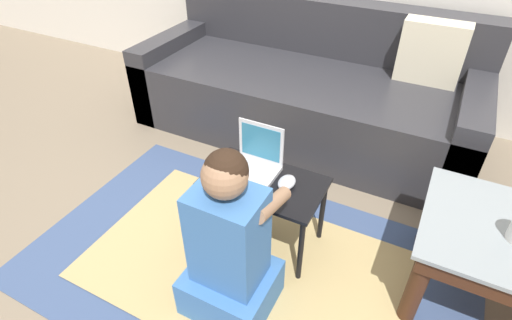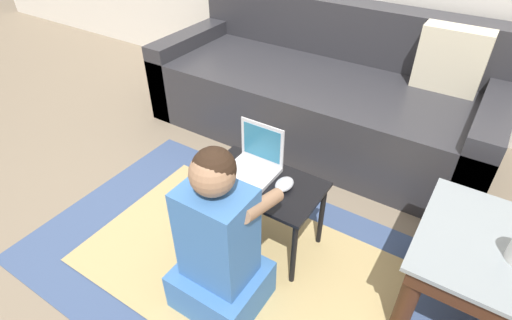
{
  "view_description": "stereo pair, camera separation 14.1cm",
  "coord_description": "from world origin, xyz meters",
  "px_view_note": "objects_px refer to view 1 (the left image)",
  "views": [
    {
      "loc": [
        0.72,
        -1.14,
        1.5
      ],
      "look_at": [
        0.06,
        0.14,
        0.44
      ],
      "focal_mm": 28.0,
      "sensor_mm": 36.0,
      "label": 1
    },
    {
      "loc": [
        0.84,
        -1.07,
        1.5
      ],
      "look_at": [
        0.06,
        0.14,
        0.44
      ],
      "focal_mm": 28.0,
      "sensor_mm": 36.0,
      "label": 2
    }
  ],
  "objects_px": {
    "couch": "(307,90)",
    "laptop_desk": "(264,190)",
    "computer_mouse": "(287,182)",
    "laptop": "(253,166)",
    "person_seated": "(230,250)"
  },
  "relations": [
    {
      "from": "laptop",
      "to": "person_seated",
      "type": "distance_m",
      "value": 0.43
    },
    {
      "from": "laptop",
      "to": "computer_mouse",
      "type": "xyz_separation_m",
      "value": [
        0.17,
        -0.02,
        -0.02
      ]
    },
    {
      "from": "couch",
      "to": "person_seated",
      "type": "xyz_separation_m",
      "value": [
        0.25,
        -1.46,
        0.04
      ]
    },
    {
      "from": "computer_mouse",
      "to": "person_seated",
      "type": "height_order",
      "value": "person_seated"
    },
    {
      "from": "couch",
      "to": "laptop",
      "type": "height_order",
      "value": "couch"
    },
    {
      "from": "laptop",
      "to": "couch",
      "type": "bearing_deg",
      "value": 97.63
    },
    {
      "from": "laptop",
      "to": "person_seated",
      "type": "bearing_deg",
      "value": -74.94
    },
    {
      "from": "couch",
      "to": "laptop",
      "type": "xyz_separation_m",
      "value": [
        0.14,
        -1.06,
        0.13
      ]
    },
    {
      "from": "laptop_desk",
      "to": "person_seated",
      "type": "xyz_separation_m",
      "value": [
        0.04,
        -0.37,
        0.0
      ]
    },
    {
      "from": "laptop_desk",
      "to": "laptop",
      "type": "distance_m",
      "value": 0.12
    },
    {
      "from": "couch",
      "to": "laptop_desk",
      "type": "bearing_deg",
      "value": -79.04
    },
    {
      "from": "couch",
      "to": "computer_mouse",
      "type": "relative_size",
      "value": 20.73
    },
    {
      "from": "laptop_desk",
      "to": "person_seated",
      "type": "relative_size",
      "value": 0.69
    },
    {
      "from": "couch",
      "to": "person_seated",
      "type": "distance_m",
      "value": 1.49
    },
    {
      "from": "couch",
      "to": "computer_mouse",
      "type": "xyz_separation_m",
      "value": [
        0.31,
        -1.08,
        0.11
      ]
    }
  ]
}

